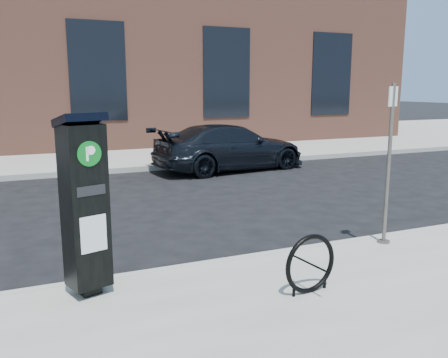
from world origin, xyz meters
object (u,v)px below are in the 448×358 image
sign_pole (389,166)px  parking_kiosk (85,204)px  bike_rack (310,264)px  car_dark (230,147)px

sign_pole → parking_kiosk: bearing=164.2°
parking_kiosk → bike_rack: size_ratio=2.94×
bike_rack → car_dark: 9.06m
bike_rack → parking_kiosk: bearing=150.4°
bike_rack → sign_pole: bearing=20.9°
parking_kiosk → car_dark: bearing=39.2°
car_dark → parking_kiosk: bearing=138.6°
bike_rack → car_dark: size_ratio=0.15×
parking_kiosk → bike_rack: bearing=-39.6°
parking_kiosk → car_dark: parking_kiosk is taller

